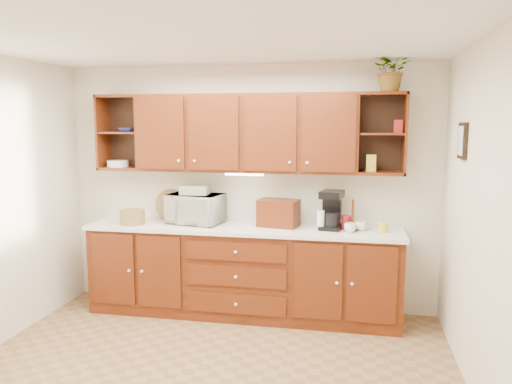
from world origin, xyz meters
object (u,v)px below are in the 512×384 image
at_px(microwave, 195,209).
at_px(potted_plant, 392,70).
at_px(coffee_maker, 332,210).
at_px(bread_box, 279,213).

bearing_deg(microwave, potted_plant, 9.83).
distance_m(coffee_maker, potted_plant, 1.47).
bearing_deg(microwave, coffee_maker, 9.11).
height_order(bread_box, coffee_maker, coffee_maker).
relative_size(bread_box, coffee_maker, 1.03).
height_order(bread_box, potted_plant, potted_plant).
distance_m(microwave, potted_plant, 2.41).
bearing_deg(potted_plant, bread_box, -179.10).
distance_m(microwave, coffee_maker, 1.43).
xyz_separation_m(coffee_maker, potted_plant, (0.54, 0.02, 1.37)).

